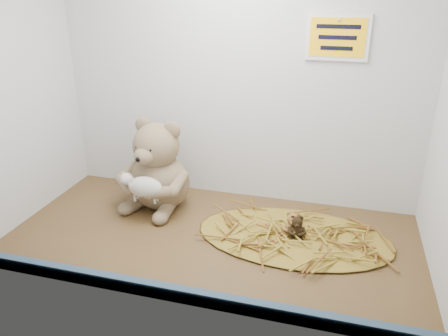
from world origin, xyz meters
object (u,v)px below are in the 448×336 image
(main_teddy, at_px, (159,164))
(mini_teddy_tan, at_px, (293,223))
(toy_lamb, at_px, (145,187))
(mini_teddy_brown, at_px, (297,226))

(main_teddy, distance_m, mini_teddy_tan, 0.47)
(main_teddy, bearing_deg, toy_lamb, -78.43)
(toy_lamb, height_order, mini_teddy_brown, toy_lamb)
(main_teddy, height_order, mini_teddy_brown, main_teddy)
(mini_teddy_brown, bearing_deg, main_teddy, 159.05)
(main_teddy, height_order, toy_lamb, main_teddy)
(mini_teddy_tan, xyz_separation_m, mini_teddy_brown, (0.01, -0.01, -0.00))
(mini_teddy_tan, bearing_deg, main_teddy, 166.26)
(main_teddy, height_order, mini_teddy_tan, main_teddy)
(main_teddy, xyz_separation_m, mini_teddy_tan, (0.45, -0.08, -0.10))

